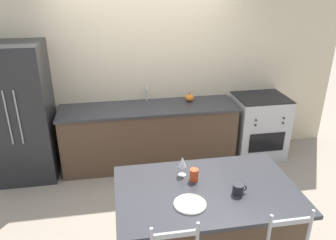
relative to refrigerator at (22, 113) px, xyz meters
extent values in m
plane|color=gray|center=(1.70, -0.35, -0.93)|extent=(18.00, 18.00, 0.00)
cube|color=beige|center=(1.70, 0.38, 0.42)|extent=(6.00, 0.07, 2.70)
cube|color=#4C3828|center=(1.70, 0.04, -0.49)|extent=(2.48, 0.67, 0.87)
cube|color=#2D2D33|center=(1.70, 0.04, -0.04)|extent=(2.51, 0.71, 0.03)
cube|color=black|center=(1.70, 0.04, -0.03)|extent=(0.56, 0.36, 0.01)
cylinder|color=#ADAFB5|center=(1.70, 0.26, 0.09)|extent=(0.02, 0.02, 0.22)
cylinder|color=#ADAFB5|center=(1.70, 0.20, 0.19)|extent=(0.02, 0.12, 0.02)
cube|color=#4C3828|center=(1.96, -2.05, -0.48)|extent=(1.43, 0.86, 0.90)
cube|color=#2D2D33|center=(1.96, -2.05, -0.01)|extent=(1.55, 0.98, 0.03)
cube|color=#232326|center=(0.00, 0.00, 0.00)|extent=(0.76, 0.72, 1.86)
cylinder|color=#939399|center=(-0.06, -0.37, 0.09)|extent=(0.02, 0.02, 0.71)
cylinder|color=#939399|center=(0.06, -0.37, 0.09)|extent=(0.02, 0.02, 0.71)
cube|color=#B7B7BC|center=(3.40, 0.03, -0.46)|extent=(0.76, 0.66, 0.94)
cube|color=black|center=(3.40, -0.31, -0.57)|extent=(0.55, 0.01, 0.30)
cube|color=black|center=(3.40, 0.03, 0.02)|extent=(0.76, 0.66, 0.02)
cylinder|color=black|center=(3.18, -0.32, -0.20)|extent=(0.03, 0.02, 0.03)
cylinder|color=black|center=(3.61, -0.32, -0.20)|extent=(0.03, 0.02, 0.03)
cylinder|color=black|center=(3.18, -0.32, -0.27)|extent=(0.03, 0.02, 0.03)
cylinder|color=black|center=(3.61, -0.32, -0.27)|extent=(0.03, 0.02, 0.03)
cube|color=#99999E|center=(1.56, -2.69, 0.14)|extent=(0.30, 0.02, 0.04)
cylinder|color=#99999E|center=(2.21, -2.70, 0.01)|extent=(0.02, 0.02, 0.42)
cylinder|color=#99999E|center=(2.51, -2.70, 0.01)|extent=(0.02, 0.02, 0.42)
cube|color=#99999E|center=(2.36, -2.70, 0.14)|extent=(0.30, 0.02, 0.04)
cylinder|color=beige|center=(1.77, -2.24, 0.01)|extent=(0.26, 0.26, 0.01)
torus|color=beige|center=(1.77, -2.24, 0.02)|extent=(0.25, 0.25, 0.01)
cylinder|color=white|center=(1.79, -1.81, 0.01)|extent=(0.07, 0.07, 0.00)
cylinder|color=white|center=(1.79, -1.81, 0.05)|extent=(0.01, 0.01, 0.09)
cone|color=white|center=(1.79, -1.81, 0.14)|extent=(0.07, 0.07, 0.10)
cylinder|color=#232326|center=(2.19, -2.16, 0.05)|extent=(0.09, 0.09, 0.09)
torus|color=#232326|center=(2.24, -2.16, 0.05)|extent=(0.06, 0.01, 0.06)
cylinder|color=red|center=(1.88, -1.91, 0.06)|extent=(0.08, 0.08, 0.11)
ellipsoid|color=orange|center=(2.32, 0.15, 0.03)|extent=(0.13, 0.13, 0.10)
cylinder|color=brown|center=(2.32, 0.15, 0.09)|extent=(0.02, 0.02, 0.02)
camera|label=1|loc=(1.24, -4.28, 1.66)|focal=35.00mm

